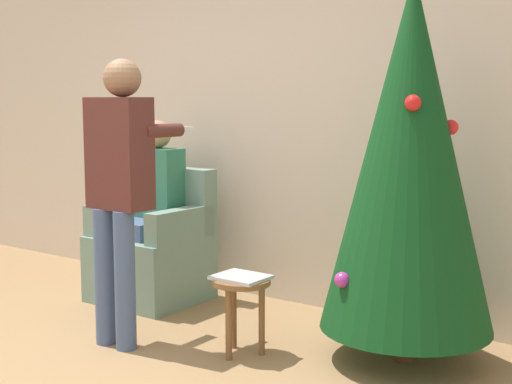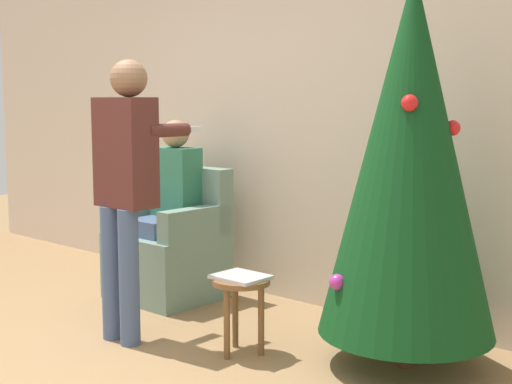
% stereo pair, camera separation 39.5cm
% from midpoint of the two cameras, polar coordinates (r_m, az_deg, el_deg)
% --- Properties ---
extents(wall_back, '(8.00, 0.06, 2.70)m').
position_cam_midpoint_polar(wall_back, '(5.05, -0.17, 6.38)').
color(wall_back, beige).
rests_on(wall_back, ground_plane).
extents(christmas_tree, '(0.94, 0.94, 2.11)m').
position_cam_midpoint_polar(christmas_tree, '(3.86, 9.34, 2.99)').
color(christmas_tree, brown).
rests_on(christmas_tree, ground_plane).
extents(armchair, '(0.72, 0.66, 0.95)m').
position_cam_midpoint_polar(armchair, '(5.24, -10.35, -4.76)').
color(armchair, gray).
rests_on(armchair, ground_plane).
extents(person_seated, '(0.36, 0.46, 1.29)m').
position_cam_midpoint_polar(person_seated, '(5.16, -10.62, -0.76)').
color(person_seated, '#475B84').
rests_on(person_seated, ground_plane).
extents(person_standing, '(0.40, 0.57, 1.67)m').
position_cam_midpoint_polar(person_standing, '(4.22, -13.51, 1.14)').
color(person_standing, '#475B84').
rests_on(person_standing, ground_plane).
extents(side_stool, '(0.33, 0.33, 0.44)m').
position_cam_midpoint_polar(side_stool, '(4.05, -4.01, -8.17)').
color(side_stool, brown).
rests_on(side_stool, ground_plane).
extents(laptop, '(0.29, 0.24, 0.02)m').
position_cam_midpoint_polar(laptop, '(4.03, -4.02, -6.85)').
color(laptop, silver).
rests_on(laptop, side_stool).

